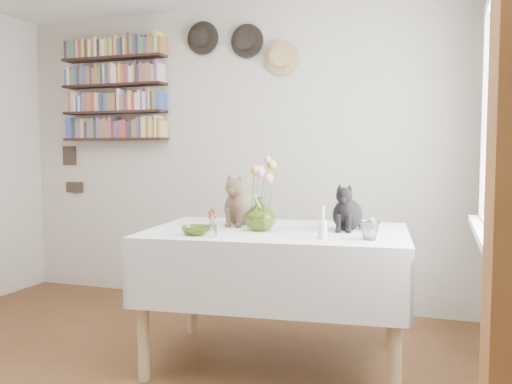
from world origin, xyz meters
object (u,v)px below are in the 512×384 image
(tabby_cat, at_px, (241,199))
(bookshelf_unit, at_px, (114,90))
(flower_vase, at_px, (260,214))
(dining_table, at_px, (277,263))
(black_cat, at_px, (348,206))

(tabby_cat, distance_m, bookshelf_unit, 2.06)
(tabby_cat, xyz_separation_m, flower_vase, (0.20, -0.21, -0.07))
(flower_vase, bearing_deg, dining_table, 39.28)
(dining_table, bearing_deg, black_cat, 15.76)
(black_cat, height_order, flower_vase, black_cat)
(tabby_cat, bearing_deg, bookshelf_unit, 146.66)
(black_cat, bearing_deg, flower_vase, -157.43)
(tabby_cat, relative_size, flower_vase, 1.68)
(black_cat, xyz_separation_m, flower_vase, (-0.49, -0.18, -0.04))
(tabby_cat, xyz_separation_m, black_cat, (0.69, -0.03, -0.02))
(black_cat, bearing_deg, tabby_cat, 179.56)
(flower_vase, bearing_deg, black_cat, 20.62)
(dining_table, distance_m, black_cat, 0.54)
(flower_vase, distance_m, bookshelf_unit, 2.35)
(black_cat, height_order, bookshelf_unit, bookshelf_unit)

